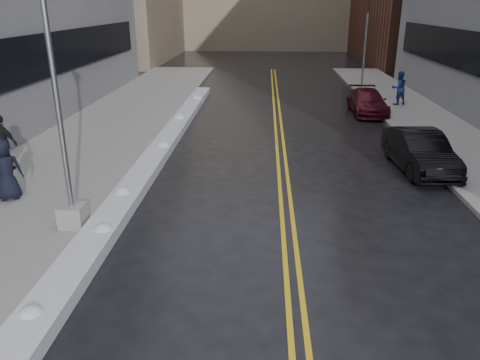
# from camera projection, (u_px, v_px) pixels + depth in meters

# --- Properties ---
(ground) EXTENTS (160.00, 160.00, 0.00)m
(ground) POSITION_uv_depth(u_px,v_px,m) (183.00, 274.00, 10.68)
(ground) COLOR black
(ground) RESTS_ON ground
(sidewalk_west) EXTENTS (5.50, 50.00, 0.15)m
(sidewalk_west) POSITION_uv_depth(u_px,v_px,m) (90.00, 144.00, 20.27)
(sidewalk_west) COLOR gray
(sidewalk_west) RESTS_ON ground
(sidewalk_east) EXTENTS (4.00, 50.00, 0.15)m
(sidewalk_east) POSITION_uv_depth(u_px,v_px,m) (461.00, 149.00, 19.49)
(sidewalk_east) COLOR gray
(sidewalk_east) RESTS_ON ground
(lane_line_left) EXTENTS (0.12, 50.00, 0.01)m
(lane_line_left) POSITION_uv_depth(u_px,v_px,m) (277.00, 148.00, 19.89)
(lane_line_left) COLOR gold
(lane_line_left) RESTS_ON ground
(lane_line_right) EXTENTS (0.12, 50.00, 0.01)m
(lane_line_right) POSITION_uv_depth(u_px,v_px,m) (284.00, 148.00, 19.88)
(lane_line_right) COLOR gold
(lane_line_right) RESTS_ON ground
(snow_ridge) EXTENTS (0.90, 30.00, 0.34)m
(snow_ridge) POSITION_uv_depth(u_px,v_px,m) (155.00, 157.00, 18.20)
(snow_ridge) COLOR silver
(snow_ridge) RESTS_ON ground
(lamppost) EXTENTS (0.65, 0.65, 7.62)m
(lamppost) POSITION_uv_depth(u_px,v_px,m) (63.00, 141.00, 11.80)
(lamppost) COLOR gray
(lamppost) RESTS_ON sidewalk_west
(fire_hydrant) EXTENTS (0.26, 0.26, 0.73)m
(fire_hydrant) POSITION_uv_depth(u_px,v_px,m) (438.00, 138.00, 19.37)
(fire_hydrant) COLOR maroon
(fire_hydrant) RESTS_ON sidewalk_east
(traffic_signal) EXTENTS (0.16, 0.20, 6.00)m
(traffic_signal) POSITION_uv_depth(u_px,v_px,m) (366.00, 41.00, 31.44)
(traffic_signal) COLOR gray
(traffic_signal) RESTS_ON sidewalk_east
(pedestrian_c) EXTENTS (1.09, 0.93, 1.89)m
(pedestrian_c) POSITION_uv_depth(u_px,v_px,m) (6.00, 170.00, 14.06)
(pedestrian_c) COLOR black
(pedestrian_c) RESTS_ON sidewalk_west
(pedestrian_d) EXTENTS (1.26, 0.75, 2.02)m
(pedestrian_d) POSITION_uv_depth(u_px,v_px,m) (3.00, 143.00, 16.49)
(pedestrian_d) COLOR black
(pedestrian_d) RESTS_ON sidewalk_west
(pedestrian_east) EXTENTS (1.13, 1.00, 1.94)m
(pedestrian_east) POSITION_uv_depth(u_px,v_px,m) (399.00, 88.00, 27.35)
(pedestrian_east) COLOR navy
(pedestrian_east) RESTS_ON sidewalk_east
(car_black) EXTENTS (1.84, 4.50, 1.45)m
(car_black) POSITION_uv_depth(u_px,v_px,m) (420.00, 151.00, 17.05)
(car_black) COLOR black
(car_black) RESTS_ON ground
(car_maroon) EXTENTS (1.87, 4.47, 1.29)m
(car_maroon) POSITION_uv_depth(u_px,v_px,m) (368.00, 102.00, 25.93)
(car_maroon) COLOR #470B17
(car_maroon) RESTS_ON ground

